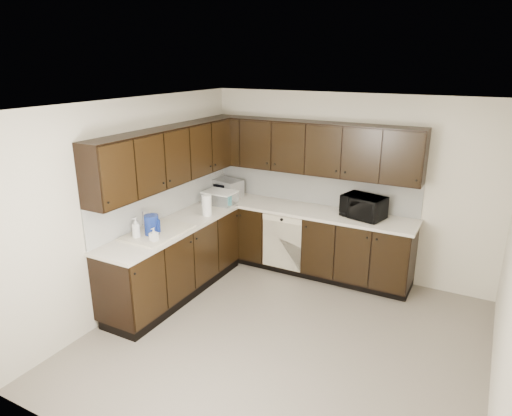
{
  "coord_description": "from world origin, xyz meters",
  "views": [
    {
      "loc": [
        1.74,
        -3.91,
        2.91
      ],
      "look_at": [
        -0.67,
        0.6,
        1.24
      ],
      "focal_mm": 32.0,
      "sensor_mm": 36.0,
      "label": 1
    }
  ],
  "objects_px": {
    "sink": "(157,238)",
    "microwave": "(363,207)",
    "blue_pitcher": "(152,226)",
    "storage_bin": "(220,198)",
    "toaster_oven": "(228,188)"
  },
  "relations": [
    {
      "from": "toaster_oven",
      "to": "storage_bin",
      "type": "xyz_separation_m",
      "value": [
        0.09,
        -0.37,
        -0.04
      ]
    },
    {
      "from": "toaster_oven",
      "to": "sink",
      "type": "bearing_deg",
      "value": -75.09
    },
    {
      "from": "sink",
      "to": "blue_pitcher",
      "type": "height_order",
      "value": "sink"
    },
    {
      "from": "microwave",
      "to": "toaster_oven",
      "type": "relative_size",
      "value": 1.32
    },
    {
      "from": "blue_pitcher",
      "to": "storage_bin",
      "type": "bearing_deg",
      "value": 89.52
    },
    {
      "from": "storage_bin",
      "to": "microwave",
      "type": "bearing_deg",
      "value": 10.38
    },
    {
      "from": "sink",
      "to": "storage_bin",
      "type": "bearing_deg",
      "value": 89.11
    },
    {
      "from": "toaster_oven",
      "to": "blue_pitcher",
      "type": "bearing_deg",
      "value": -75.14
    },
    {
      "from": "storage_bin",
      "to": "sink",
      "type": "bearing_deg",
      "value": -90.89
    },
    {
      "from": "microwave",
      "to": "blue_pitcher",
      "type": "height_order",
      "value": "microwave"
    },
    {
      "from": "sink",
      "to": "blue_pitcher",
      "type": "bearing_deg",
      "value": -88.72
    },
    {
      "from": "toaster_oven",
      "to": "blue_pitcher",
      "type": "height_order",
      "value": "blue_pitcher"
    },
    {
      "from": "sink",
      "to": "microwave",
      "type": "distance_m",
      "value": 2.65
    },
    {
      "from": "microwave",
      "to": "blue_pitcher",
      "type": "bearing_deg",
      "value": -123.48
    },
    {
      "from": "sink",
      "to": "microwave",
      "type": "bearing_deg",
      "value": 40.83
    }
  ]
}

